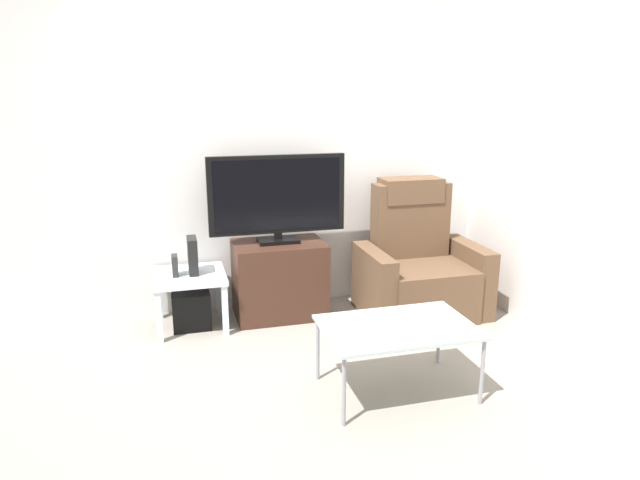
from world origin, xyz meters
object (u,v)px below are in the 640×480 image
tv_stand (279,279)px  side_table (190,282)px  game_console (193,256)px  subwoofer_box (191,309)px  coffee_table (398,330)px  recliner_armchair (419,267)px  cell_phone (386,324)px  book_upright (175,266)px  television (277,197)px

tv_stand → side_table: 0.71m
tv_stand → game_console: 0.72m
tv_stand → subwoofer_box: (-0.71, -0.04, -0.16)m
subwoofer_box → coffee_table: (1.15, -1.34, 0.26)m
subwoofer_box → side_table: bearing=45.0°
tv_stand → coffee_table: 1.46m
recliner_armchair → subwoofer_box: (-1.84, 0.15, -0.23)m
coffee_table → cell_phone: bearing=150.8°
book_upright → game_console: size_ratio=0.57×
subwoofer_box → coffee_table: coffee_table is taller
television → coffee_table: (0.44, -1.40, -0.58)m
game_console → tv_stand: bearing=2.9°
cell_phone → television: bearing=105.8°
subwoofer_box → cell_phone: bearing=-50.4°
side_table → game_console: bearing=15.9°
subwoofer_box → game_console: 0.43m
game_console → cell_phone: bearing=-51.5°
coffee_table → recliner_armchair: bearing=59.8°
tv_stand → game_console: bearing=-177.1°
tv_stand → cell_phone: tv_stand is taller
game_console → cell_phone: (1.05, -1.32, -0.13)m
tv_stand → book_upright: bearing=-175.5°
subwoofer_box → coffee_table: bearing=-49.5°
tv_stand → side_table: bearing=-176.5°
subwoofer_box → book_upright: book_upright is taller
subwoofer_box → cell_phone: size_ratio=1.91×
recliner_armchair → game_console: bearing=164.2°
book_upright → game_console: game_console is taller
side_table → subwoofer_box: 0.22m
game_console → coffee_table: bearing=-50.6°
subwoofer_box → book_upright: bearing=-168.7°
subwoofer_box → coffee_table: size_ratio=0.32×
television → side_table: (-0.71, -0.06, -0.62)m
cell_phone → recliner_armchair: bearing=57.3°
side_table → book_upright: 0.18m
side_table → coffee_table: (1.15, -1.34, 0.04)m
game_console → television: bearing=4.4°
recliner_armchair → coffee_table: (-0.69, -1.19, 0.03)m
coffee_table → cell_phone: cell_phone is taller
coffee_table → television: bearing=107.3°
television → recliner_armchair: (1.13, -0.22, -0.61)m
television → book_upright: bearing=-174.2°
game_console → coffee_table: size_ratio=0.31×
television → cell_phone: (0.37, -1.37, -0.54)m
coffee_table → game_console: bearing=129.4°
book_upright → game_console: (0.14, 0.03, 0.06)m
recliner_armchair → subwoofer_box: bearing=164.6°
tv_stand → television: television is taller
television → tv_stand: bearing=-90.0°
tv_stand → recliner_armchair: 1.15m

